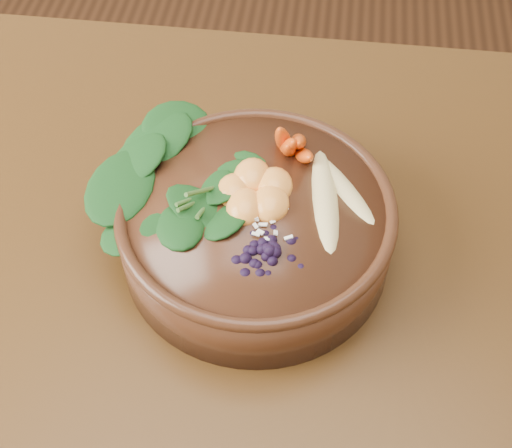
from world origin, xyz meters
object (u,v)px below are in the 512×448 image
at_px(stoneware_bowl, 256,230).
at_px(banana_halves, 336,185).
at_px(carrot_cluster, 293,120).
at_px(blueberry_pile, 269,240).
at_px(kale_heap, 204,155).
at_px(dining_table, 245,345).
at_px(mandarin_cluster, 255,183).

height_order(stoneware_bowl, banana_halves, banana_halves).
bearing_deg(stoneware_bowl, carrot_cluster, 72.54).
bearing_deg(blueberry_pile, kale_heap, 128.03).
bearing_deg(carrot_cluster, stoneware_bowl, -123.69).
xyz_separation_m(stoneware_bowl, banana_halves, (0.08, 0.03, 0.05)).
bearing_deg(dining_table, blueberry_pile, 20.49).
xyz_separation_m(stoneware_bowl, kale_heap, (-0.06, 0.04, 0.06)).
height_order(kale_heap, carrot_cluster, carrot_cluster).
bearing_deg(kale_heap, banana_halves, -7.32).
distance_m(stoneware_bowl, blueberry_pile, 0.08).
distance_m(stoneware_bowl, mandarin_cluster, 0.06).
bearing_deg(banana_halves, carrot_cluster, 113.06).
distance_m(kale_heap, blueberry_pile, 0.13).
distance_m(carrot_cluster, blueberry_pile, 0.15).
relative_size(stoneware_bowl, banana_halves, 1.77).
bearing_deg(stoneware_bowl, banana_halves, 18.97).
relative_size(kale_heap, mandarin_cluster, 2.07).
height_order(carrot_cluster, blueberry_pile, carrot_cluster).
relative_size(dining_table, blueberry_pile, 12.10).
relative_size(banana_halves, mandarin_cluster, 1.78).
relative_size(kale_heap, carrot_cluster, 2.38).
distance_m(kale_heap, mandarin_cluster, 0.06).
relative_size(stoneware_bowl, carrot_cluster, 3.62).
bearing_deg(carrot_cluster, dining_table, -118.28).
height_order(dining_table, blueberry_pile, blueberry_pile).
bearing_deg(carrot_cluster, mandarin_cluster, -129.81).
height_order(dining_table, kale_heap, kale_heap).
relative_size(stoneware_bowl, kale_heap, 1.53).
xyz_separation_m(dining_table, kale_heap, (-0.05, 0.11, 0.19)).
relative_size(dining_table, kale_heap, 8.53).
distance_m(mandarin_cluster, blueberry_pile, 0.08).
height_order(dining_table, banana_halves, banana_halves).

